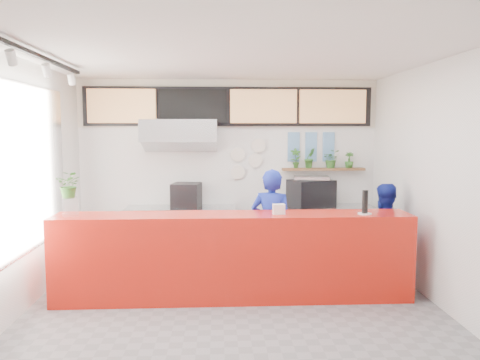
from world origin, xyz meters
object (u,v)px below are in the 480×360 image
(service_counter, at_px, (233,257))
(panini_oven, at_px, (186,195))
(staff_center, at_px, (272,227))
(espresso_machine, at_px, (311,193))
(pepper_mill, at_px, (365,202))
(staff_right, at_px, (383,233))

(service_counter, relative_size, panini_oven, 10.25)
(panini_oven, relative_size, staff_center, 0.27)
(espresso_machine, bearing_deg, pepper_mill, -102.71)
(espresso_machine, xyz_separation_m, staff_center, (-0.81, -1.28, -0.31))
(panini_oven, relative_size, staff_right, 0.31)
(espresso_machine, distance_m, staff_center, 1.54)
(panini_oven, xyz_separation_m, staff_center, (1.26, -1.28, -0.28))
(staff_right, relative_size, pepper_mill, 4.86)
(pepper_mill, bearing_deg, staff_center, 150.70)
(service_counter, xyz_separation_m, espresso_machine, (1.36, 1.80, 0.57))
(espresso_machine, relative_size, staff_center, 0.42)
(staff_center, bearing_deg, panini_oven, -24.14)
(pepper_mill, bearing_deg, espresso_machine, 98.92)
(service_counter, xyz_separation_m, staff_right, (2.14, 0.58, 0.15))
(espresso_machine, bearing_deg, panini_oven, 158.37)
(espresso_machine, bearing_deg, staff_right, -78.77)
(service_counter, height_order, pepper_mill, pepper_mill)
(service_counter, distance_m, espresso_machine, 2.32)
(service_counter, distance_m, pepper_mill, 1.80)
(service_counter, height_order, staff_right, staff_right)
(espresso_machine, height_order, pepper_mill, pepper_mill)
(service_counter, height_order, panini_oven, panini_oven)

